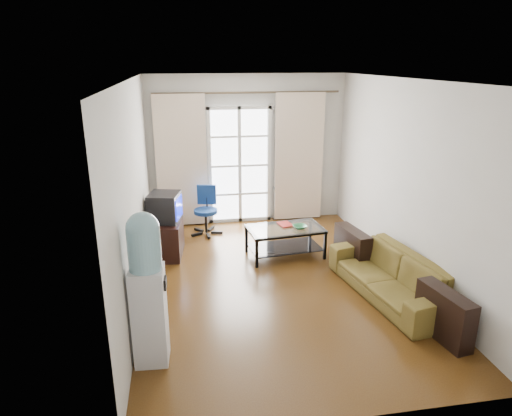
{
  "coord_description": "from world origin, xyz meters",
  "views": [
    {
      "loc": [
        -1.22,
        -5.57,
        2.94
      ],
      "look_at": [
        -0.22,
        0.35,
        0.97
      ],
      "focal_mm": 32.0,
      "sensor_mm": 36.0,
      "label": 1
    }
  ],
  "objects_px": {
    "crt_tv": "(163,207)",
    "task_chair": "(206,220)",
    "coffee_table": "(285,238)",
    "tv_stand": "(165,238)",
    "sofa": "(391,276)",
    "water_cooler": "(147,287)"
  },
  "relations": [
    {
      "from": "coffee_table",
      "to": "tv_stand",
      "type": "relative_size",
      "value": 1.59
    },
    {
      "from": "coffee_table",
      "to": "task_chair",
      "type": "distance_m",
      "value": 1.64
    },
    {
      "from": "task_chair",
      "to": "water_cooler",
      "type": "relative_size",
      "value": 0.53
    },
    {
      "from": "tv_stand",
      "to": "task_chair",
      "type": "relative_size",
      "value": 0.91
    },
    {
      "from": "sofa",
      "to": "coffee_table",
      "type": "distance_m",
      "value": 1.81
    },
    {
      "from": "coffee_table",
      "to": "task_chair",
      "type": "bearing_deg",
      "value": 134.2
    },
    {
      "from": "tv_stand",
      "to": "task_chair",
      "type": "bearing_deg",
      "value": 56.36
    },
    {
      "from": "coffee_table",
      "to": "water_cooler",
      "type": "bearing_deg",
      "value": -129.62
    },
    {
      "from": "coffee_table",
      "to": "water_cooler",
      "type": "distance_m",
      "value": 3.06
    },
    {
      "from": "crt_tv",
      "to": "task_chair",
      "type": "bearing_deg",
      "value": 63.05
    },
    {
      "from": "tv_stand",
      "to": "crt_tv",
      "type": "xyz_separation_m",
      "value": [
        0.0,
        0.02,
        0.5
      ]
    },
    {
      "from": "task_chair",
      "to": "crt_tv",
      "type": "bearing_deg",
      "value": -118.81
    },
    {
      "from": "tv_stand",
      "to": "water_cooler",
      "type": "relative_size",
      "value": 0.48
    },
    {
      "from": "crt_tv",
      "to": "water_cooler",
      "type": "height_order",
      "value": "water_cooler"
    },
    {
      "from": "tv_stand",
      "to": "crt_tv",
      "type": "height_order",
      "value": "crt_tv"
    },
    {
      "from": "coffee_table",
      "to": "crt_tv",
      "type": "bearing_deg",
      "value": 168.52
    },
    {
      "from": "sofa",
      "to": "water_cooler",
      "type": "height_order",
      "value": "water_cooler"
    },
    {
      "from": "coffee_table",
      "to": "sofa",
      "type": "bearing_deg",
      "value": -54.29
    },
    {
      "from": "coffee_table",
      "to": "tv_stand",
      "type": "bearing_deg",
      "value": 169.23
    },
    {
      "from": "sofa",
      "to": "crt_tv",
      "type": "height_order",
      "value": "crt_tv"
    },
    {
      "from": "sofa",
      "to": "water_cooler",
      "type": "xyz_separation_m",
      "value": [
        -2.98,
        -0.85,
        0.55
      ]
    },
    {
      "from": "crt_tv",
      "to": "task_chair",
      "type": "relative_size",
      "value": 0.67
    }
  ]
}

